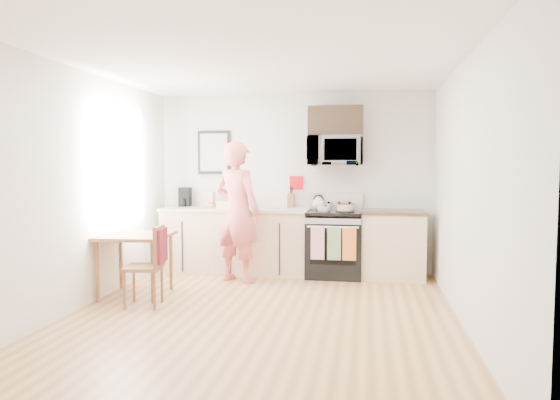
% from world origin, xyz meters
% --- Properties ---
extents(floor, '(4.60, 4.60, 0.00)m').
position_xyz_m(floor, '(0.00, 0.00, 0.00)').
color(floor, olive).
rests_on(floor, ground).
extents(back_wall, '(4.00, 0.04, 2.60)m').
position_xyz_m(back_wall, '(0.00, 2.30, 1.30)').
color(back_wall, beige).
rests_on(back_wall, floor).
extents(front_wall, '(4.00, 0.04, 2.60)m').
position_xyz_m(front_wall, '(0.00, -2.30, 1.30)').
color(front_wall, beige).
rests_on(front_wall, floor).
extents(left_wall, '(0.04, 4.60, 2.60)m').
position_xyz_m(left_wall, '(-2.00, 0.00, 1.30)').
color(left_wall, beige).
rests_on(left_wall, floor).
extents(right_wall, '(0.04, 4.60, 2.60)m').
position_xyz_m(right_wall, '(2.00, 0.00, 1.30)').
color(right_wall, beige).
rests_on(right_wall, floor).
extents(ceiling, '(4.00, 4.60, 0.04)m').
position_xyz_m(ceiling, '(0.00, 0.00, 2.60)').
color(ceiling, white).
rests_on(ceiling, back_wall).
extents(window, '(0.06, 1.40, 1.50)m').
position_xyz_m(window, '(-1.96, 0.80, 1.55)').
color(window, white).
rests_on(window, left_wall).
extents(cabinet_left, '(2.10, 0.60, 0.90)m').
position_xyz_m(cabinet_left, '(-0.80, 2.00, 0.45)').
color(cabinet_left, tan).
rests_on(cabinet_left, floor).
extents(countertop_left, '(2.14, 0.64, 0.04)m').
position_xyz_m(countertop_left, '(-0.80, 2.00, 0.92)').
color(countertop_left, beige).
rests_on(countertop_left, cabinet_left).
extents(cabinet_right, '(0.84, 0.60, 0.90)m').
position_xyz_m(cabinet_right, '(1.43, 2.00, 0.45)').
color(cabinet_right, tan).
rests_on(cabinet_right, floor).
extents(countertop_right, '(0.88, 0.64, 0.04)m').
position_xyz_m(countertop_right, '(1.43, 2.00, 0.92)').
color(countertop_right, black).
rests_on(countertop_right, cabinet_right).
extents(range, '(0.76, 0.70, 1.16)m').
position_xyz_m(range, '(0.63, 1.98, 0.44)').
color(range, black).
rests_on(range, floor).
extents(microwave, '(0.76, 0.51, 0.42)m').
position_xyz_m(microwave, '(0.63, 2.08, 1.76)').
color(microwave, '#BDBCC1').
rests_on(microwave, back_wall).
extents(upper_cabinet, '(0.76, 0.35, 0.40)m').
position_xyz_m(upper_cabinet, '(0.63, 2.12, 2.18)').
color(upper_cabinet, black).
rests_on(upper_cabinet, back_wall).
extents(wall_art, '(0.50, 0.04, 0.65)m').
position_xyz_m(wall_art, '(-1.20, 2.28, 1.75)').
color(wall_art, black).
rests_on(wall_art, back_wall).
extents(wall_trivet, '(0.20, 0.02, 0.20)m').
position_xyz_m(wall_trivet, '(0.05, 2.28, 1.30)').
color(wall_trivet, '#B70F12').
rests_on(wall_trivet, back_wall).
extents(person, '(0.80, 0.68, 1.87)m').
position_xyz_m(person, '(-0.63, 1.45, 0.94)').
color(person, '#C33835').
rests_on(person, floor).
extents(dining_table, '(0.79, 0.79, 0.74)m').
position_xyz_m(dining_table, '(-1.64, 0.54, 0.65)').
color(dining_table, brown).
rests_on(dining_table, floor).
extents(chair, '(0.47, 0.43, 0.90)m').
position_xyz_m(chair, '(-1.22, 0.14, 0.58)').
color(chair, brown).
rests_on(chair, floor).
extents(knife_block, '(0.10, 0.14, 0.21)m').
position_xyz_m(knife_block, '(-0.02, 2.22, 1.04)').
color(knife_block, brown).
rests_on(knife_block, countertop_left).
extents(utensil_crock, '(0.11, 0.11, 0.33)m').
position_xyz_m(utensil_crock, '(-0.69, 2.10, 1.07)').
color(utensil_crock, '#B70F12').
rests_on(utensil_crock, countertop_left).
extents(fruit_bowl, '(0.21, 0.21, 0.10)m').
position_xyz_m(fruit_bowl, '(-1.21, 2.09, 0.98)').
color(fruit_bowl, silver).
rests_on(fruit_bowl, countertop_left).
extents(milk_carton, '(0.10, 0.10, 0.22)m').
position_xyz_m(milk_carton, '(-1.19, 2.10, 1.05)').
color(milk_carton, tan).
rests_on(milk_carton, countertop_left).
extents(coffee_maker, '(0.18, 0.25, 0.28)m').
position_xyz_m(coffee_maker, '(-1.64, 2.18, 1.07)').
color(coffee_maker, black).
rests_on(coffee_maker, countertop_left).
extents(bread_bag, '(0.31, 0.27, 0.10)m').
position_xyz_m(bread_bag, '(-0.92, 1.90, 0.99)').
color(bread_bag, tan).
rests_on(bread_bag, countertop_left).
extents(cake, '(0.26, 0.26, 0.08)m').
position_xyz_m(cake, '(0.78, 1.88, 0.96)').
color(cake, black).
rests_on(cake, range).
extents(kettle, '(0.17, 0.17, 0.22)m').
position_xyz_m(kettle, '(0.39, 2.09, 1.02)').
color(kettle, silver).
rests_on(kettle, range).
extents(pot, '(0.19, 0.33, 0.10)m').
position_xyz_m(pot, '(0.49, 1.90, 0.97)').
color(pot, '#BDBCC1').
rests_on(pot, range).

